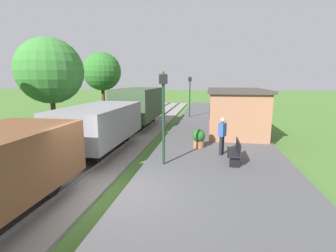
{
  "coord_description": "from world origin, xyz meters",
  "views": [
    {
      "loc": [
        2.75,
        -6.62,
        3.62
      ],
      "look_at": [
        0.88,
        4.49,
        1.47
      ],
      "focal_mm": 26.13,
      "sensor_mm": 36.0,
      "label": 1
    }
  ],
  "objects_px": {
    "lamp_post_near": "(163,101)",
    "tree_field_left": "(102,72)",
    "station_hut": "(235,111)",
    "tree_trackside_far": "(50,71)",
    "freight_train": "(105,122)",
    "potted_planter": "(199,138)",
    "person_waiting": "(222,135)",
    "bench_near_hut": "(235,151)",
    "lamp_post_far": "(190,89)"
  },
  "relations": [
    {
      "from": "station_hut",
      "to": "person_waiting",
      "type": "relative_size",
      "value": 3.39
    },
    {
      "from": "person_waiting",
      "to": "tree_field_left",
      "type": "distance_m",
      "value": 12.89
    },
    {
      "from": "freight_train",
      "to": "tree_trackside_far",
      "type": "xyz_separation_m",
      "value": [
        -4.09,
        1.88,
        2.6
      ]
    },
    {
      "from": "freight_train",
      "to": "tree_field_left",
      "type": "distance_m",
      "value": 9.08
    },
    {
      "from": "bench_near_hut",
      "to": "person_waiting",
      "type": "height_order",
      "value": "person_waiting"
    },
    {
      "from": "station_hut",
      "to": "person_waiting",
      "type": "bearing_deg",
      "value": -101.56
    },
    {
      "from": "person_waiting",
      "to": "lamp_post_far",
      "type": "distance_m",
      "value": 11.51
    },
    {
      "from": "freight_train",
      "to": "lamp_post_near",
      "type": "bearing_deg",
      "value": -31.85
    },
    {
      "from": "tree_field_left",
      "to": "lamp_post_near",
      "type": "bearing_deg",
      "value": -55.04
    },
    {
      "from": "potted_planter",
      "to": "tree_field_left",
      "type": "bearing_deg",
      "value": 138.82
    },
    {
      "from": "bench_near_hut",
      "to": "tree_trackside_far",
      "type": "bearing_deg",
      "value": 162.26
    },
    {
      "from": "bench_near_hut",
      "to": "lamp_post_near",
      "type": "distance_m",
      "value": 3.6
    },
    {
      "from": "bench_near_hut",
      "to": "person_waiting",
      "type": "xyz_separation_m",
      "value": [
        -0.5,
        1.0,
        0.46
      ]
    },
    {
      "from": "lamp_post_far",
      "to": "freight_train",
      "type": "bearing_deg",
      "value": -107.64
    },
    {
      "from": "lamp_post_near",
      "to": "tree_field_left",
      "type": "height_order",
      "value": "tree_field_left"
    },
    {
      "from": "tree_trackside_far",
      "to": "tree_field_left",
      "type": "xyz_separation_m",
      "value": [
        0.51,
        6.0,
        0.14
      ]
    },
    {
      "from": "bench_near_hut",
      "to": "tree_trackside_far",
      "type": "relative_size",
      "value": 0.25
    },
    {
      "from": "freight_train",
      "to": "potted_planter",
      "type": "height_order",
      "value": "freight_train"
    },
    {
      "from": "person_waiting",
      "to": "potted_planter",
      "type": "distance_m",
      "value": 1.6
    },
    {
      "from": "station_hut",
      "to": "bench_near_hut",
      "type": "relative_size",
      "value": 3.87
    },
    {
      "from": "person_waiting",
      "to": "potted_planter",
      "type": "xyz_separation_m",
      "value": [
        -1.08,
        1.08,
        -0.46
      ]
    },
    {
      "from": "lamp_post_near",
      "to": "tree_field_left",
      "type": "relative_size",
      "value": 0.64
    },
    {
      "from": "person_waiting",
      "to": "tree_trackside_far",
      "type": "bearing_deg",
      "value": 14.64
    },
    {
      "from": "station_hut",
      "to": "person_waiting",
      "type": "distance_m",
      "value": 5.16
    },
    {
      "from": "lamp_post_near",
      "to": "bench_near_hut",
      "type": "bearing_deg",
      "value": 13.44
    },
    {
      "from": "tree_trackside_far",
      "to": "bench_near_hut",
      "type": "bearing_deg",
      "value": -17.74
    },
    {
      "from": "freight_train",
      "to": "tree_field_left",
      "type": "relative_size",
      "value": 3.34
    },
    {
      "from": "station_hut",
      "to": "tree_trackside_far",
      "type": "xyz_separation_m",
      "value": [
        -10.89,
        -2.72,
        2.45
      ]
    },
    {
      "from": "person_waiting",
      "to": "lamp_post_far",
      "type": "relative_size",
      "value": 0.46
    },
    {
      "from": "freight_train",
      "to": "tree_field_left",
      "type": "height_order",
      "value": "tree_field_left"
    },
    {
      "from": "freight_train",
      "to": "lamp_post_near",
      "type": "height_order",
      "value": "lamp_post_near"
    },
    {
      "from": "freight_train",
      "to": "person_waiting",
      "type": "xyz_separation_m",
      "value": [
        5.77,
        -0.43,
        -0.32
      ]
    },
    {
      "from": "station_hut",
      "to": "potted_planter",
      "type": "bearing_deg",
      "value": -118.1
    },
    {
      "from": "tree_trackside_far",
      "to": "freight_train",
      "type": "bearing_deg",
      "value": -24.69
    },
    {
      "from": "lamp_post_near",
      "to": "tree_trackside_far",
      "type": "height_order",
      "value": "tree_trackside_far"
    },
    {
      "from": "station_hut",
      "to": "tree_trackside_far",
      "type": "relative_size",
      "value": 0.96
    },
    {
      "from": "station_hut",
      "to": "tree_trackside_far",
      "type": "height_order",
      "value": "tree_trackside_far"
    },
    {
      "from": "freight_train",
      "to": "potted_planter",
      "type": "relative_size",
      "value": 21.18
    },
    {
      "from": "station_hut",
      "to": "bench_near_hut",
      "type": "height_order",
      "value": "station_hut"
    },
    {
      "from": "freight_train",
      "to": "lamp_post_far",
      "type": "height_order",
      "value": "lamp_post_far"
    },
    {
      "from": "freight_train",
      "to": "station_hut",
      "type": "relative_size",
      "value": 3.34
    },
    {
      "from": "freight_train",
      "to": "lamp_post_far",
      "type": "distance_m",
      "value": 11.32
    },
    {
      "from": "person_waiting",
      "to": "tree_field_left",
      "type": "xyz_separation_m",
      "value": [
        -9.35,
        8.32,
        3.06
      ]
    },
    {
      "from": "bench_near_hut",
      "to": "person_waiting",
      "type": "bearing_deg",
      "value": 116.45
    },
    {
      "from": "bench_near_hut",
      "to": "tree_trackside_far",
      "type": "height_order",
      "value": "tree_trackside_far"
    },
    {
      "from": "potted_planter",
      "to": "lamp_post_far",
      "type": "bearing_deg",
      "value": 97.25
    },
    {
      "from": "station_hut",
      "to": "tree_trackside_far",
      "type": "bearing_deg",
      "value": -166.0
    },
    {
      "from": "lamp_post_near",
      "to": "potted_planter",
      "type": "bearing_deg",
      "value": 65.11
    },
    {
      "from": "person_waiting",
      "to": "freight_train",
      "type": "bearing_deg",
      "value": 23.55
    },
    {
      "from": "person_waiting",
      "to": "tree_trackside_far",
      "type": "height_order",
      "value": "tree_trackside_far"
    }
  ]
}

